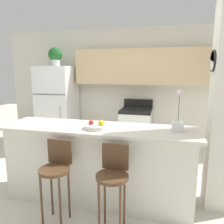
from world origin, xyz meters
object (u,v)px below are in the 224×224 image
stove_range (136,130)px  fruit_bowl (97,126)px  bar_stool_left (56,170)px  potted_plant_on_fridge (55,56)px  orchid_vase (178,121)px  trash_bin (80,143)px  bar_stool_right (113,177)px  refrigerator (58,107)px

stove_range → fruit_bowl: size_ratio=3.64×
bar_stool_left → potted_plant_on_fridge: bearing=116.8°
orchid_vase → trash_bin: size_ratio=1.26×
stove_range → bar_stool_right: 2.33m
refrigerator → potted_plant_on_fridge: 1.10m
bar_stool_left → orchid_vase: bearing=23.1°
potted_plant_on_fridge → fruit_bowl: size_ratio=1.31×
potted_plant_on_fridge → fruit_bowl: potted_plant_on_fridge is taller
orchid_vase → trash_bin: orchid_vase is taller
stove_range → potted_plant_on_fridge: bearing=-178.8°
bar_stool_left → trash_bin: size_ratio=2.43×
refrigerator → trash_bin: 0.95m
fruit_bowl → potted_plant_on_fridge: bearing=128.6°
bar_stool_left → potted_plant_on_fridge: (-1.16, 2.29, 1.38)m
stove_range → trash_bin: bearing=-165.9°
bar_stool_left → stove_range: bearing=76.4°
stove_range → bar_stool_right: bearing=-88.2°
potted_plant_on_fridge → orchid_vase: (2.44, -1.75, -0.88)m
bar_stool_right → potted_plant_on_fridge: size_ratio=2.39×
stove_range → fruit_bowl: (-0.23, -1.90, 0.55)m
potted_plant_on_fridge → bar_stool_right: bearing=-51.9°
stove_range → bar_stool_left: 2.40m
stove_range → fruit_bowl: bearing=-97.0°
refrigerator → bar_stool_left: 2.58m
potted_plant_on_fridge → trash_bin: bearing=-22.7°
stove_range → bar_stool_left: bearing=-103.6°
potted_plant_on_fridge → refrigerator: bearing=-62.1°
bar_stool_right → orchid_vase: size_ratio=1.92×
refrigerator → orchid_vase: refrigerator is taller
refrigerator → orchid_vase: size_ratio=3.68×
potted_plant_on_fridge → trash_bin: (0.59, -0.25, -1.79)m
potted_plant_on_fridge → fruit_bowl: bearing=-51.4°
refrigerator → fruit_bowl: refrigerator is taller
bar_stool_left → potted_plant_on_fridge: potted_plant_on_fridge is taller
fruit_bowl → refrigerator: bearing=128.6°
orchid_vase → bar_stool_right: bearing=-139.5°
stove_range → orchid_vase: size_ratio=2.23×
stove_range → orchid_vase: orchid_vase is taller
refrigerator → potted_plant_on_fridge: potted_plant_on_fridge is taller
refrigerator → stove_range: 1.77m
bar_stool_right → fruit_bowl: fruit_bowl is taller
stove_range → orchid_vase: (0.71, -1.78, 0.64)m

